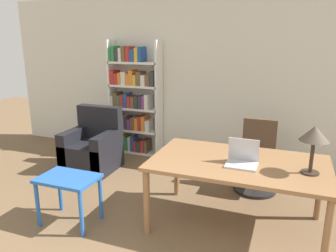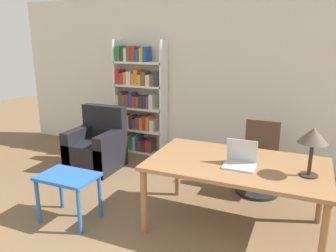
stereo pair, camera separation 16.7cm
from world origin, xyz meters
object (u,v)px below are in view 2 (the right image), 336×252
table_lamp (313,138)px  office_chair (259,161)px  bookshelf (138,102)px  desk (237,169)px  laptop (240,160)px  side_table_blue (68,183)px  armchair (97,148)px

table_lamp → office_chair: bearing=117.8°
table_lamp → bookshelf: size_ratio=0.24×
table_lamp → desk: bearing=173.9°
laptop → side_table_blue: size_ratio=0.49×
table_lamp → armchair: table_lamp is taller
side_table_blue → bookshelf: size_ratio=0.32×
desk → table_lamp: table_lamp is taller
laptop → office_chair: laptop is taller
armchair → office_chair: bearing=4.3°
desk → table_lamp: bearing=-6.1°
side_table_blue → armchair: bearing=114.1°
office_chair → side_table_blue: bearing=-138.6°
desk → armchair: (-2.39, 0.86, -0.37)m
desk → side_table_blue: desk is taller
bookshelf → side_table_blue: bearing=-80.5°
side_table_blue → desk: bearing=18.6°
bookshelf → laptop: bearing=-40.6°
office_chair → side_table_blue: size_ratio=1.51×
office_chair → side_table_blue: (-1.85, -1.63, 0.03)m
desk → side_table_blue: (-1.75, -0.59, -0.23)m
armchair → bookshelf: size_ratio=0.49×
laptop → armchair: 2.66m
side_table_blue → armchair: 1.59m
desk → laptop: bearing=-60.1°
side_table_blue → bookshelf: bookshelf is taller
armchair → bookshelf: bearing=75.5°
laptop → bookshelf: bookshelf is taller
laptop → armchair: (-2.44, 0.93, -0.50)m
laptop → armchair: laptop is taller
desk → table_lamp: 0.83m
table_lamp → armchair: (-3.08, 0.93, -0.82)m
armchair → bookshelf: 1.15m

